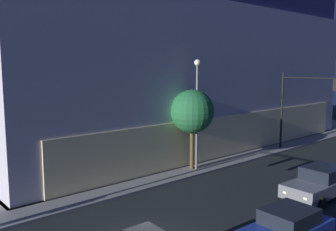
{
  "coord_description": "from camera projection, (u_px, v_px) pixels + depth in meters",
  "views": [
    {
      "loc": [
        -8.47,
        -10.91,
        7.24
      ],
      "look_at": [
        5.86,
        5.58,
        4.29
      ],
      "focal_mm": 38.68,
      "sensor_mm": 36.0,
      "label": 1
    }
  ],
  "objects": [
    {
      "name": "modern_building",
      "position": [
        126.0,
        68.0,
        40.01
      ],
      "size": [
        35.53,
        30.84,
        14.39
      ],
      "color": "#4C4C51",
      "rests_on": "ground"
    },
    {
      "name": "traffic_light_far_corner",
      "position": [
        300.0,
        98.0,
        30.4
      ],
      "size": [
        0.39,
        5.42,
        6.58
      ],
      "color": "black",
      "rests_on": "sidewalk_corner"
    },
    {
      "name": "street_lamp_sidewalk",
      "position": [
        197.0,
        101.0,
        24.69
      ],
      "size": [
        0.44,
        0.44,
        7.59
      ],
      "color": "slate",
      "rests_on": "sidewalk_corner"
    },
    {
      "name": "sidewalk_tree",
      "position": [
        192.0,
        112.0,
        24.85
      ],
      "size": [
        3.02,
        3.02,
        5.56
      ],
      "color": "#4D401E",
      "rests_on": "sidewalk_corner"
    },
    {
      "name": "car_blue",
      "position": [
        285.0,
        229.0,
        14.54
      ],
      "size": [
        4.67,
        2.28,
        1.54
      ],
      "color": "navy",
      "rests_on": "ground"
    },
    {
      "name": "car_grey",
      "position": [
        320.0,
        183.0,
        20.05
      ],
      "size": [
        4.86,
        2.34,
        1.73
      ],
      "color": "slate",
      "rests_on": "ground"
    }
  ]
}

